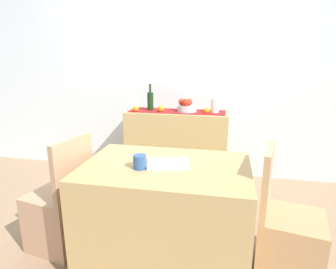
{
  "coord_description": "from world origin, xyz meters",
  "views": [
    {
      "loc": [
        0.62,
        -2.35,
        1.46
      ],
      "look_at": [
        0.07,
        0.35,
        0.71
      ],
      "focal_mm": 30.92,
      "sensor_mm": 36.0,
      "label": 1
    }
  ],
  "objects_px": {
    "wine_bottle": "(150,101)",
    "coffee_cup": "(140,162)",
    "chair_near_window": "(61,215)",
    "dining_table": "(166,214)",
    "open_book": "(168,164)",
    "fruit_bowl": "(187,108)",
    "chair_by_corner": "(288,241)",
    "ceramic_vase": "(215,106)",
    "sideboard_console": "(177,146)"
  },
  "relations": [
    {
      "from": "ceramic_vase",
      "to": "chair_by_corner",
      "type": "bearing_deg",
      "value": -68.62
    },
    {
      "from": "dining_table",
      "to": "chair_near_window",
      "type": "relative_size",
      "value": 1.26
    },
    {
      "from": "wine_bottle",
      "to": "coffee_cup",
      "type": "xyz_separation_m",
      "value": [
        0.34,
        -1.56,
        -0.16
      ]
    },
    {
      "from": "wine_bottle",
      "to": "chair_by_corner",
      "type": "bearing_deg",
      "value": -47.91
    },
    {
      "from": "chair_by_corner",
      "to": "open_book",
      "type": "bearing_deg",
      "value": 179.38
    },
    {
      "from": "ceramic_vase",
      "to": "wine_bottle",
      "type": "bearing_deg",
      "value": 180.0
    },
    {
      "from": "fruit_bowl",
      "to": "chair_near_window",
      "type": "height_order",
      "value": "fruit_bowl"
    },
    {
      "from": "dining_table",
      "to": "coffee_cup",
      "type": "xyz_separation_m",
      "value": [
        -0.16,
        -0.09,
        0.42
      ]
    },
    {
      "from": "fruit_bowl",
      "to": "ceramic_vase",
      "type": "relative_size",
      "value": 1.37
    },
    {
      "from": "fruit_bowl",
      "to": "chair_near_window",
      "type": "distance_m",
      "value": 1.77
    },
    {
      "from": "wine_bottle",
      "to": "ceramic_vase",
      "type": "height_order",
      "value": "wine_bottle"
    },
    {
      "from": "ceramic_vase",
      "to": "open_book",
      "type": "height_order",
      "value": "ceramic_vase"
    },
    {
      "from": "wine_bottle",
      "to": "chair_near_window",
      "type": "xyz_separation_m",
      "value": [
        -0.33,
        -1.47,
        -0.68
      ]
    },
    {
      "from": "wine_bottle",
      "to": "open_book",
      "type": "relative_size",
      "value": 1.11
    },
    {
      "from": "open_book",
      "to": "fruit_bowl",
      "type": "bearing_deg",
      "value": 81.63
    },
    {
      "from": "fruit_bowl",
      "to": "wine_bottle",
      "type": "distance_m",
      "value": 0.44
    },
    {
      "from": "wine_bottle",
      "to": "chair_by_corner",
      "type": "distance_m",
      "value": 2.09
    },
    {
      "from": "chair_by_corner",
      "to": "wine_bottle",
      "type": "bearing_deg",
      "value": 132.09
    },
    {
      "from": "fruit_bowl",
      "to": "ceramic_vase",
      "type": "height_order",
      "value": "ceramic_vase"
    },
    {
      "from": "dining_table",
      "to": "chair_near_window",
      "type": "height_order",
      "value": "chair_near_window"
    },
    {
      "from": "ceramic_vase",
      "to": "coffee_cup",
      "type": "relative_size",
      "value": 1.77
    },
    {
      "from": "open_book",
      "to": "dining_table",
      "type": "bearing_deg",
      "value": -153.79
    },
    {
      "from": "coffee_cup",
      "to": "chair_near_window",
      "type": "xyz_separation_m",
      "value": [
        -0.67,
        0.09,
        -0.52
      ]
    },
    {
      "from": "sideboard_console",
      "to": "coffee_cup",
      "type": "relative_size",
      "value": 12.8
    },
    {
      "from": "coffee_cup",
      "to": "sideboard_console",
      "type": "bearing_deg",
      "value": 90.83
    },
    {
      "from": "ceramic_vase",
      "to": "chair_near_window",
      "type": "height_order",
      "value": "ceramic_vase"
    },
    {
      "from": "fruit_bowl",
      "to": "open_book",
      "type": "height_order",
      "value": "fruit_bowl"
    },
    {
      "from": "ceramic_vase",
      "to": "chair_by_corner",
      "type": "xyz_separation_m",
      "value": [
        0.57,
        -1.47,
        -0.65
      ]
    },
    {
      "from": "coffee_cup",
      "to": "chair_by_corner",
      "type": "relative_size",
      "value": 0.1
    },
    {
      "from": "sideboard_console",
      "to": "fruit_bowl",
      "type": "relative_size",
      "value": 5.26
    },
    {
      "from": "coffee_cup",
      "to": "chair_near_window",
      "type": "height_order",
      "value": "chair_near_window"
    },
    {
      "from": "wine_bottle",
      "to": "dining_table",
      "type": "bearing_deg",
      "value": -71.37
    },
    {
      "from": "ceramic_vase",
      "to": "chair_near_window",
      "type": "relative_size",
      "value": 0.18
    },
    {
      "from": "fruit_bowl",
      "to": "coffee_cup",
      "type": "height_order",
      "value": "fruit_bowl"
    },
    {
      "from": "ceramic_vase",
      "to": "dining_table",
      "type": "height_order",
      "value": "ceramic_vase"
    },
    {
      "from": "sideboard_console",
      "to": "dining_table",
      "type": "xyz_separation_m",
      "value": [
        0.18,
        -1.47,
        -0.05
      ]
    },
    {
      "from": "ceramic_vase",
      "to": "coffee_cup",
      "type": "xyz_separation_m",
      "value": [
        -0.41,
        -1.56,
        -0.13
      ]
    },
    {
      "from": "wine_bottle",
      "to": "open_book",
      "type": "distance_m",
      "value": 1.56
    },
    {
      "from": "coffee_cup",
      "to": "wine_bottle",
      "type": "bearing_deg",
      "value": 102.31
    },
    {
      "from": "ceramic_vase",
      "to": "open_book",
      "type": "bearing_deg",
      "value": -99.33
    },
    {
      "from": "fruit_bowl",
      "to": "sideboard_console",
      "type": "bearing_deg",
      "value": 180.0
    },
    {
      "from": "sideboard_console",
      "to": "wine_bottle",
      "type": "distance_m",
      "value": 0.62
    },
    {
      "from": "fruit_bowl",
      "to": "ceramic_vase",
      "type": "bearing_deg",
      "value": 0.0
    },
    {
      "from": "fruit_bowl",
      "to": "coffee_cup",
      "type": "distance_m",
      "value": 1.57
    },
    {
      "from": "sideboard_console",
      "to": "dining_table",
      "type": "height_order",
      "value": "sideboard_console"
    },
    {
      "from": "dining_table",
      "to": "chair_by_corner",
      "type": "distance_m",
      "value": 0.84
    },
    {
      "from": "ceramic_vase",
      "to": "open_book",
      "type": "distance_m",
      "value": 1.49
    },
    {
      "from": "coffee_cup",
      "to": "dining_table",
      "type": "bearing_deg",
      "value": 30.03
    },
    {
      "from": "open_book",
      "to": "chair_by_corner",
      "type": "height_order",
      "value": "chair_by_corner"
    },
    {
      "from": "chair_near_window",
      "to": "coffee_cup",
      "type": "bearing_deg",
      "value": -7.3
    }
  ]
}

